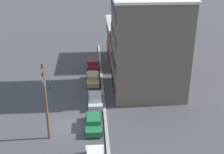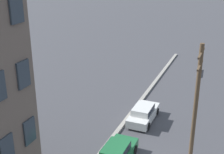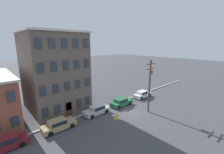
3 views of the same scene
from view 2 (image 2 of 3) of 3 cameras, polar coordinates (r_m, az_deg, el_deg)
The scene contains 3 objects.
car_green at distance 22.39m, azimuth 0.77°, elevation -13.82°, with size 4.40×1.92×1.43m.
car_white at distance 27.69m, azimuth 5.73°, elevation -6.56°, with size 4.40×1.92×1.43m.
utility_pole at distance 20.75m, azimuth 15.15°, elevation -4.28°, with size 2.40×0.44×8.76m.
Camera 2 is at (-16.38, -3.69, 13.60)m, focal length 50.00 mm.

